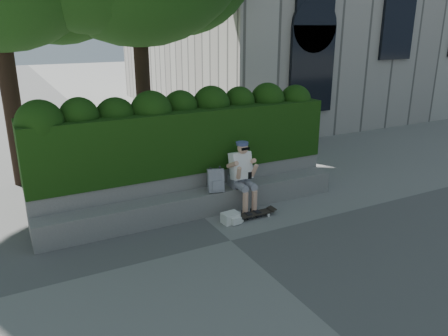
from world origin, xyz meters
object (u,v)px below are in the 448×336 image
skateboard (253,214)px  backpack_ground (230,218)px  person (242,174)px  backpack_plaid (216,180)px

skateboard → backpack_ground: backpack_ground is taller
backpack_ground → skateboard: bearing=-6.1°
person → skateboard: 0.81m
skateboard → backpack_plaid: (-0.52, 0.53, 0.60)m
backpack_plaid → backpack_ground: bearing=-69.9°
person → backpack_ground: size_ratio=4.44×
skateboard → person: bearing=89.1°
backpack_ground → person: bearing=36.2°
person → backpack_plaid: 0.54m
backpack_plaid → person: bearing=7.5°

